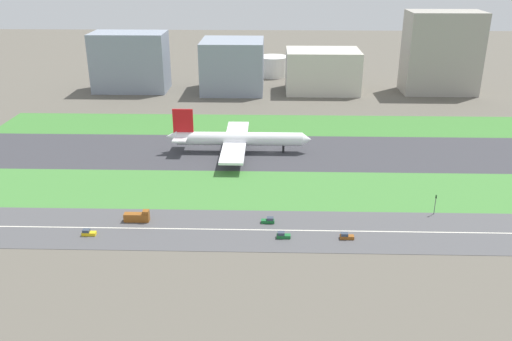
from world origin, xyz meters
name	(u,v)px	position (x,y,z in m)	size (l,w,h in m)	color
ground_plane	(271,152)	(0.00, 0.00, 0.00)	(800.00, 800.00, 0.00)	#5B564C
runway	(271,152)	(0.00, 0.00, 0.05)	(280.00, 46.00, 0.10)	#38383D
grass_median_north	(271,125)	(0.00, 41.00, 0.05)	(280.00, 36.00, 0.10)	#3D7A33
grass_median_south	(270,190)	(0.00, -41.00, 0.05)	(280.00, 36.00, 0.10)	#427F38
highway	(270,230)	(0.00, -73.00, 0.05)	(280.00, 28.00, 0.10)	#4C4C4F
highway_centerline	(270,230)	(0.00, -73.00, 0.11)	(266.00, 0.50, 0.01)	silver
airliner	(236,139)	(-15.60, 0.00, 6.23)	(65.00, 56.00, 19.70)	white
car_3	(346,236)	(24.02, -78.00, 0.92)	(4.40, 1.80, 2.00)	brown
truck_0	(138,217)	(-44.38, -68.00, 1.67)	(8.40, 2.50, 4.00)	brown
car_4	(268,221)	(-0.53, -68.00, 0.92)	(4.40, 1.80, 2.00)	#19662D
car_5	(283,235)	(4.08, -78.00, 0.92)	(4.40, 1.80, 2.00)	#19662D
car_1	(88,233)	(-57.91, -78.00, 0.92)	(4.40, 1.80, 2.00)	yellow
traffic_light	(435,203)	(56.41, -60.01, 4.29)	(0.36, 0.50, 7.20)	#4C4C51
terminal_building	(130,62)	(-90.00, 114.00, 18.38)	(46.51, 25.63, 36.76)	gray
hangar_building	(233,66)	(-24.62, 114.00, 16.18)	(38.80, 38.21, 32.35)	gray
office_tower	(322,71)	(32.39, 114.00, 13.21)	(45.90, 31.81, 26.42)	beige
cargo_warehouse	(441,53)	(105.90, 114.00, 25.07)	(45.30, 25.29, 50.14)	#9E998E
fuel_tank_west	(273,66)	(1.23, 159.00, 7.04)	(21.93, 21.93, 14.07)	silver
fuel_tank_centre	(318,66)	(33.29, 159.00, 7.28)	(22.92, 22.92, 14.57)	silver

